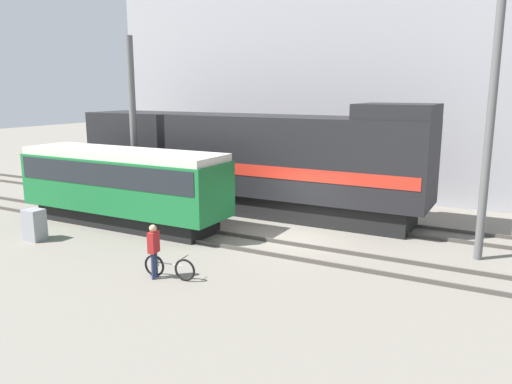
{
  "coord_description": "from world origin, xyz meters",
  "views": [
    {
      "loc": [
        7.59,
        -16.73,
        5.63
      ],
      "look_at": [
        -1.22,
        -0.36,
        1.8
      ],
      "focal_mm": 35.0,
      "sensor_mm": 36.0,
      "label": 1
    }
  ],
  "objects": [
    {
      "name": "bicycle",
      "position": [
        -1.49,
        -5.39,
        0.35
      ],
      "size": [
        1.74,
        0.44,
        0.75
      ],
      "color": "black",
      "rests_on": "ground"
    },
    {
      "name": "utility_pole_center",
      "position": [
        6.59,
        0.98,
        4.34
      ],
      "size": [
        0.27,
        0.27,
        8.69
      ],
      "color": "#595959",
      "rests_on": "ground"
    },
    {
      "name": "streetcar",
      "position": [
        -6.98,
        -1.36,
        1.82
      ],
      "size": [
        9.38,
        2.54,
        3.19
      ],
      "color": "black",
      "rests_on": "ground"
    },
    {
      "name": "utility_pole_left",
      "position": [
        -8.38,
        0.98,
        4.0
      ],
      "size": [
        0.32,
        0.32,
        8.0
      ],
      "color": "#595959",
      "rests_on": "ground"
    },
    {
      "name": "ground_plane",
      "position": [
        0.0,
        0.0,
        0.0
      ],
      "size": [
        120.0,
        120.0,
        0.0
      ],
      "primitive_type": "plane",
      "color": "slate"
    },
    {
      "name": "track_far",
      "position": [
        0.0,
        3.32,
        0.07
      ],
      "size": [
        60.0,
        1.51,
        0.14
      ],
      "color": "#47423D",
      "rests_on": "ground"
    },
    {
      "name": "track_near",
      "position": [
        0.0,
        -1.36,
        0.07
      ],
      "size": [
        60.0,
        1.51,
        0.14
      ],
      "color": "#47423D",
      "rests_on": "ground"
    },
    {
      "name": "signal_box",
      "position": [
        -8.44,
        -4.65,
        0.6
      ],
      "size": [
        0.7,
        0.6,
        1.2
      ],
      "color": "gray",
      "rests_on": "ground"
    },
    {
      "name": "building_backdrop",
      "position": [
        0.0,
        11.53,
        7.4
      ],
      "size": [
        30.51,
        6.0,
        14.81
      ],
      "color": "#99999E",
      "rests_on": "ground"
    },
    {
      "name": "person",
      "position": [
        -1.9,
        -5.59,
        1.02
      ],
      "size": [
        0.26,
        0.38,
        1.69
      ],
      "color": "#232D4C",
      "rests_on": "ground"
    },
    {
      "name": "freight_locomotive",
      "position": [
        -3.7,
        3.32,
        2.37
      ],
      "size": [
        16.94,
        3.04,
        5.09
      ],
      "color": "black",
      "rests_on": "ground"
    }
  ]
}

